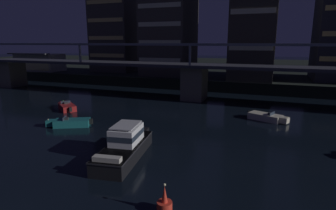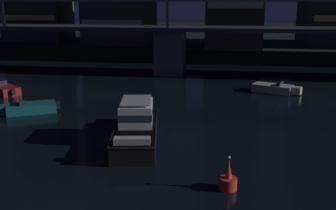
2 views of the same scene
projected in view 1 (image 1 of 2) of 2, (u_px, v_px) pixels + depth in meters
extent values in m
cube|color=black|center=(234.00, 69.00, 91.42)|extent=(240.00, 80.00, 2.20)
cube|color=#605B51|center=(12.00, 74.00, 61.70)|extent=(3.60, 4.40, 5.55)
cube|color=#605B51|center=(194.00, 83.00, 47.28)|extent=(3.60, 4.40, 5.55)
cube|color=#33333D|center=(195.00, 65.00, 46.62)|extent=(89.11, 6.40, 0.45)
cube|color=slate|center=(190.00, 45.00, 43.23)|extent=(89.11, 0.36, 0.36)
cube|color=slate|center=(200.00, 44.00, 48.52)|extent=(89.11, 0.36, 0.36)
cube|color=slate|center=(80.00, 53.00, 50.79)|extent=(0.30, 0.30, 3.20)
cube|color=slate|center=(190.00, 55.00, 43.58)|extent=(0.30, 0.30, 3.20)
cube|color=#423D38|center=(114.00, 30.00, 71.08)|extent=(10.54, 8.00, 20.96)
cube|color=#F2D172|center=(106.00, 55.00, 68.76)|extent=(9.69, 0.10, 0.90)
cube|color=#F2D172|center=(106.00, 38.00, 67.84)|extent=(9.69, 0.10, 0.90)
cube|color=#F2D172|center=(105.00, 20.00, 66.93)|extent=(9.69, 0.10, 0.90)
cube|color=#F2D172|center=(104.00, 1.00, 66.01)|extent=(9.69, 0.10, 0.90)
cube|color=#423D38|center=(169.00, 34.00, 63.43)|extent=(10.23, 12.05, 18.36)
cube|color=beige|center=(159.00, 60.00, 59.10)|extent=(9.41, 0.10, 0.90)
cube|color=beige|center=(159.00, 42.00, 58.30)|extent=(9.41, 0.10, 0.90)
cube|color=beige|center=(159.00, 24.00, 57.49)|extent=(9.41, 0.10, 0.90)
cube|color=beige|center=(159.00, 5.00, 56.69)|extent=(9.41, 0.10, 0.90)
cube|color=beige|center=(250.00, 48.00, 50.54)|extent=(7.69, 0.10, 0.90)
cube|color=beige|center=(253.00, 11.00, 49.14)|extent=(7.69, 0.10, 0.90)
cube|color=#B2AD9E|center=(40.00, 62.00, 73.64)|extent=(12.00, 6.00, 4.40)
cube|color=#EAD88C|center=(31.00, 65.00, 70.95)|extent=(11.20, 0.10, 2.64)
cube|color=#4C4C51|center=(28.00, 54.00, 69.84)|extent=(12.40, 1.60, 0.30)
cube|color=black|center=(124.00, 151.00, 23.44)|extent=(3.80, 8.30, 1.20)
cube|color=black|center=(141.00, 134.00, 27.77)|extent=(1.58, 1.31, 1.04)
cube|color=black|center=(124.00, 145.00, 23.32)|extent=(3.89, 8.40, 0.10)
cube|color=white|center=(126.00, 134.00, 23.73)|extent=(2.57, 3.48, 1.40)
cube|color=#283342|center=(126.00, 134.00, 23.72)|extent=(2.61, 3.53, 0.44)
cube|color=silver|center=(126.00, 125.00, 23.55)|extent=(2.31, 3.14, 0.08)
cube|color=#B7B2A8|center=(107.00, 159.00, 20.03)|extent=(2.15, 0.91, 0.36)
cube|color=beige|center=(265.00, 117.00, 35.06)|extent=(4.30, 3.17, 0.80)
cube|color=beige|center=(284.00, 120.00, 33.44)|extent=(1.21, 1.26, 0.70)
cube|color=#283342|center=(272.00, 114.00, 34.37)|extent=(0.61, 1.28, 0.36)
cube|color=#262628|center=(270.00, 114.00, 34.55)|extent=(0.58, 0.67, 0.24)
cube|color=black|center=(249.00, 113.00, 36.49)|extent=(0.47, 0.47, 0.60)
sphere|color=beige|center=(287.00, 117.00, 33.18)|extent=(0.12, 0.12, 0.12)
cube|color=maroon|center=(67.00, 107.00, 40.37)|extent=(4.19, 3.83, 0.80)
cube|color=maroon|center=(64.00, 104.00, 42.36)|extent=(1.32, 1.33, 0.70)
cube|color=#283342|center=(66.00, 102.00, 40.95)|extent=(0.91, 1.13, 0.36)
cube|color=#262628|center=(66.00, 103.00, 40.75)|extent=(0.66, 0.69, 0.24)
cube|color=black|center=(70.00, 109.00, 38.54)|extent=(0.51, 0.51, 0.60)
sphere|color=#33D84C|center=(63.00, 101.00, 42.48)|extent=(0.12, 0.12, 0.12)
cube|color=#196066|center=(72.00, 123.00, 32.51)|extent=(4.30, 3.37, 0.80)
cube|color=#196066|center=(51.00, 123.00, 32.26)|extent=(1.25, 1.29, 0.70)
cube|color=#283342|center=(64.00, 118.00, 32.30)|extent=(0.70, 1.25, 0.36)
cube|color=#262628|center=(67.00, 119.00, 32.34)|extent=(0.61, 0.68, 0.24)
cube|color=black|center=(91.00, 121.00, 32.71)|extent=(0.48, 0.48, 0.60)
sphere|color=beige|center=(48.00, 119.00, 32.14)|extent=(0.12, 0.12, 0.12)
cylinder|color=red|center=(165.00, 207.00, 16.09)|extent=(0.90, 0.90, 0.60)
cone|color=red|center=(165.00, 194.00, 15.92)|extent=(0.36, 0.36, 1.00)
sphere|color=#F2EAB2|center=(165.00, 185.00, 15.79)|extent=(0.16, 0.16, 0.16)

